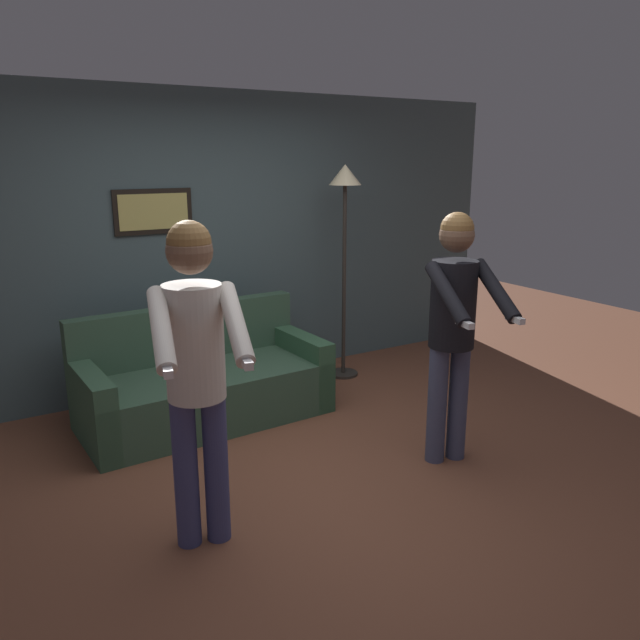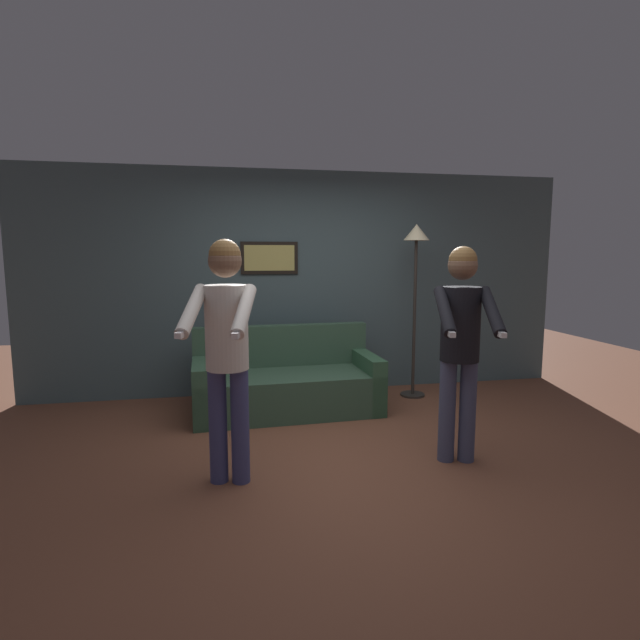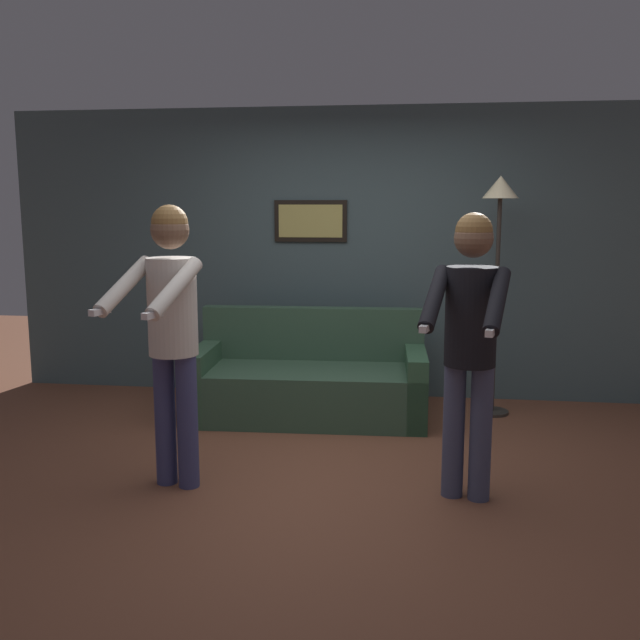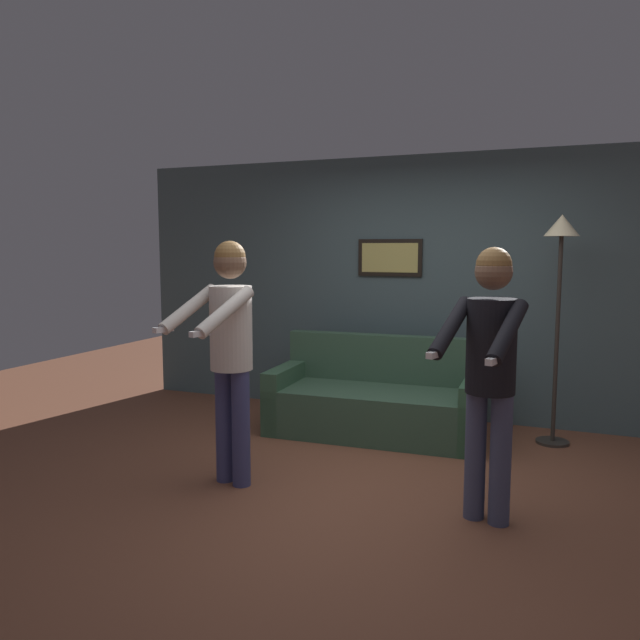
% 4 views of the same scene
% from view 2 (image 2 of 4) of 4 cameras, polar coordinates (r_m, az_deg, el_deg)
% --- Properties ---
extents(ground_plane, '(12.00, 12.00, 0.00)m').
position_cam_2_polar(ground_plane, '(4.23, 2.82, -15.29)').
color(ground_plane, brown).
extents(back_wall_assembly, '(6.40, 0.09, 2.60)m').
position_cam_2_polar(back_wall_assembly, '(5.92, -1.88, 4.28)').
color(back_wall_assembly, '#475C61').
rests_on(back_wall_assembly, ground_plane).
extents(couch, '(1.93, 0.93, 0.87)m').
position_cam_2_polar(couch, '(5.28, -3.87, -7.43)').
color(couch, '#385641').
rests_on(couch, ground_plane).
extents(torchiere_lamp, '(0.29, 0.29, 1.97)m').
position_cam_2_polar(torchiere_lamp, '(5.75, 10.90, 6.87)').
color(torchiere_lamp, '#332D28').
rests_on(torchiere_lamp, ground_plane).
extents(person_standing_left, '(0.53, 0.72, 1.74)m').
position_cam_2_polar(person_standing_left, '(3.53, -10.67, -2.03)').
color(person_standing_left, '#3E4274').
rests_on(person_standing_left, ground_plane).
extents(person_standing_right, '(0.53, 0.69, 1.70)m').
position_cam_2_polar(person_standing_right, '(4.00, 15.79, -1.56)').
color(person_standing_right, '#444B6A').
rests_on(person_standing_right, ground_plane).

